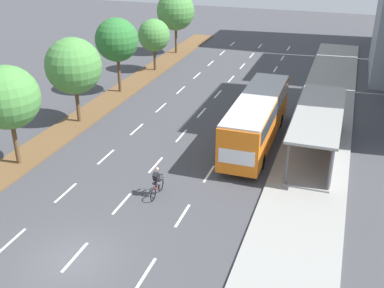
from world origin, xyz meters
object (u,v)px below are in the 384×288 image
median_tree_third (73,66)px  median_tree_farthest (176,11)px  bus_shelter (322,128)px  bus (257,116)px  median_tree_fourth (117,40)px  median_tree_second (8,98)px  median_tree_fifth (154,35)px  cyclist (157,183)px

median_tree_third → median_tree_farthest: (-0.29, 21.66, 0.42)m
bus_shelter → median_tree_farthest: median_tree_farthest is taller
bus → median_tree_fourth: (-13.63, 6.63, 2.64)m
median_tree_third → median_tree_farthest: median_tree_farthest is taller
bus_shelter → median_tree_fourth: 19.40m
bus_shelter → bus: size_ratio=0.94×
median_tree_second → median_tree_farthest: bearing=90.7°
median_tree_third → bus: bearing=2.5°
median_tree_second → median_tree_farthest: (-0.33, 28.88, 0.38)m
median_tree_second → median_tree_fifth: 21.67m
bus_shelter → median_tree_second: (-17.67, -7.54, 2.56)m
median_tree_third → median_tree_farthest: 21.66m
bus_shelter → cyclist: (-8.05, -8.15, -1.08)m
median_tree_third → median_tree_fifth: size_ratio=1.23×
bus_shelter → median_tree_farthest: (-18.00, 21.34, 2.95)m
median_tree_fourth → median_tree_fifth: 7.30m
median_tree_farthest → median_tree_second: bearing=-89.3°
median_tree_third → median_tree_fifth: median_tree_third is taller
median_tree_second → median_tree_fifth: size_ratio=1.22×
median_tree_fourth → median_tree_fifth: size_ratio=1.26×
bus_shelter → median_tree_fourth: (-17.90, 6.90, 2.84)m
median_tree_fourth → median_tree_fifth: median_tree_fourth is taller
cyclist → median_tree_fifth: size_ratio=0.36×
bus_shelter → median_tree_fourth: bearing=158.9°
bus_shelter → cyclist: 11.50m
cyclist → median_tree_third: bearing=141.0°
median_tree_fourth → bus: bearing=-26.0°
median_tree_fourth → median_tree_farthest: (-0.09, 14.44, 0.11)m
bus → median_tree_second: bearing=-149.8°
median_tree_third → median_tree_fourth: 7.23m
bus → median_tree_second: (-13.39, -7.81, 2.36)m
bus → median_tree_farthest: 25.29m
median_tree_fourth → median_tree_farthest: bearing=90.4°
cyclist → median_tree_fifth: (-9.54, 22.27, 2.85)m
median_tree_fourth → median_tree_third: bearing=-88.4°
bus → median_tree_fourth: bearing=154.0°
bus_shelter → median_tree_farthest: 28.07m
median_tree_fifth → bus: bearing=-46.2°
bus → median_tree_fifth: (-13.30, 13.85, 1.57)m
bus → median_tree_third: bearing=-177.5°
bus → median_tree_fourth: 15.38m
bus_shelter → median_tree_third: 17.89m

